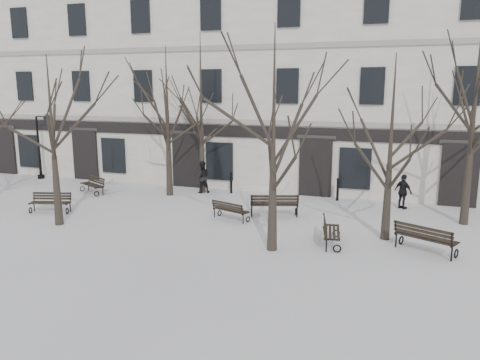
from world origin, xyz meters
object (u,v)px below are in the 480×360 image
at_px(bench_2, 425,237).
at_px(bench_5, 330,231).
at_px(tree_1, 51,121).
at_px(bench_4, 274,204).
at_px(bench_3, 93,184).
at_px(bench_1, 230,210).
at_px(lamp_post, 42,142).
at_px(tree_2, 274,113).
at_px(bench_0, 51,202).
at_px(tree_3, 392,126).

distance_m(bench_2, bench_5, 3.07).
bearing_deg(tree_1, bench_5, 5.76).
distance_m(tree_1, bench_4, 9.39).
xyz_separation_m(tree_1, bench_3, (-2.12, 5.16, -3.64)).
bearing_deg(bench_1, lamp_post, 0.29).
bearing_deg(tree_2, bench_5, 34.87).
bearing_deg(tree_2, bench_4, 103.54).
distance_m(bench_0, bench_2, 15.16).
xyz_separation_m(bench_4, bench_5, (2.71, -2.77, -0.07)).
distance_m(bench_1, bench_5, 4.60).
relative_size(bench_1, bench_5, 0.93).
relative_size(tree_2, bench_2, 3.57).
xyz_separation_m(tree_2, lamp_post, (-15.96, 7.64, -2.33)).
bearing_deg(tree_3, bench_0, -176.52).
relative_size(tree_3, bench_1, 3.86).
relative_size(tree_1, bench_4, 3.13).
xyz_separation_m(tree_1, bench_1, (6.22, 2.74, -3.67)).
relative_size(tree_2, lamp_post, 1.90).
bearing_deg(bench_4, tree_2, 84.95).
relative_size(tree_2, tree_3, 1.12).
xyz_separation_m(tree_2, bench_0, (-10.34, 1.57, -4.08)).
height_order(bench_0, bench_2, bench_2).
distance_m(tree_3, bench_1, 7.09).
distance_m(tree_3, bench_4, 5.92).
relative_size(tree_1, bench_0, 3.66).
bearing_deg(tree_1, bench_1, 23.74).
bearing_deg(bench_0, lamp_post, 116.85).
xyz_separation_m(tree_2, bench_4, (-0.96, 3.99, -4.00)).
bearing_deg(bench_0, tree_3, -12.41).
distance_m(bench_0, bench_3, 3.79).
bearing_deg(bench_2, bench_1, 14.28).
height_order(bench_3, bench_4, bench_4).
distance_m(bench_4, lamp_post, 15.53).
bearing_deg(lamp_post, bench_1, -19.49).
distance_m(bench_2, bench_4, 6.37).
height_order(tree_1, bench_0, tree_1).
relative_size(tree_3, bench_2, 3.18).
distance_m(bench_5, lamp_post, 18.92).
bearing_deg(bench_2, lamp_post, 9.50).
bearing_deg(lamp_post, bench_4, -13.70).
bearing_deg(tree_1, tree_3, 10.38).
xyz_separation_m(bench_2, lamp_post, (-20.77, 6.34, 1.68)).
height_order(bench_0, bench_3, bench_3).
distance_m(tree_1, bench_2, 14.08).
relative_size(tree_3, lamp_post, 1.69).
relative_size(tree_2, bench_1, 4.34).
bearing_deg(bench_1, bench_3, 3.55).
bearing_deg(tree_2, tree_1, 178.97).
height_order(tree_1, bench_3, tree_1).
bearing_deg(bench_4, tree_1, 7.57).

